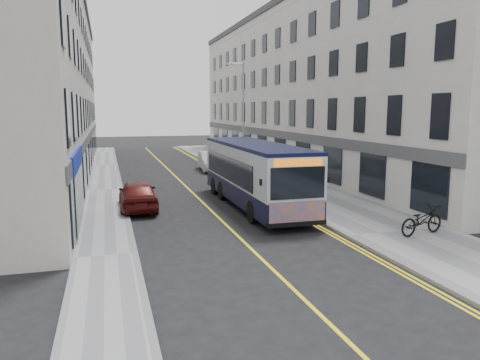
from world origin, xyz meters
TOP-DOWN VIEW (x-y plane):
  - ground at (0.00, 0.00)m, footprint 140.00×140.00m
  - pavement_east at (6.25, 12.00)m, footprint 4.50×64.00m
  - pavement_west at (-5.00, 12.00)m, footprint 2.00×64.00m
  - kerb_east at (4.00, 12.00)m, footprint 0.18×64.00m
  - kerb_west at (-4.00, 12.00)m, footprint 0.18×64.00m
  - road_centre_line at (0.00, 12.00)m, footprint 0.12×64.00m
  - road_dbl_yellow_inner at (3.55, 12.00)m, footprint 0.10×64.00m
  - road_dbl_yellow_outer at (3.75, 12.00)m, footprint 0.10×64.00m
  - terrace_east at (11.50, 21.00)m, footprint 6.00×46.00m
  - terrace_west at (-9.00, 21.00)m, footprint 6.00×46.00m
  - streetlamp at (4.17, 14.00)m, footprint 1.32×0.18m
  - city_bus at (2.31, 5.37)m, footprint 2.58×11.07m
  - bicycle at (6.71, -1.91)m, footprint 2.28×1.23m
  - pedestrian_near at (5.04, 11.45)m, footprint 0.70×0.49m
  - pedestrian_far at (7.89, 12.23)m, footprint 1.09×1.06m
  - car_white at (3.20, 19.65)m, footprint 1.97×4.78m
  - car_maroon at (-3.40, 6.24)m, footprint 1.79×4.41m

SIDE VIEW (x-z plane):
  - ground at x=0.00m, z-range 0.00..0.00m
  - road_centre_line at x=0.00m, z-range 0.00..0.01m
  - road_dbl_yellow_inner at x=3.55m, z-range 0.00..0.01m
  - road_dbl_yellow_outer at x=3.75m, z-range 0.00..0.01m
  - pavement_east at x=6.25m, z-range 0.00..0.12m
  - pavement_west at x=-5.00m, z-range 0.00..0.12m
  - kerb_east at x=4.00m, z-range 0.00..0.13m
  - kerb_west at x=-4.00m, z-range 0.00..0.13m
  - bicycle at x=6.71m, z-range 0.12..1.26m
  - car_maroon at x=-3.40m, z-range 0.00..1.50m
  - car_white at x=3.20m, z-range 0.00..1.54m
  - pedestrian_far at x=7.89m, z-range 0.12..1.90m
  - pedestrian_near at x=5.04m, z-range 0.12..1.94m
  - city_bus at x=2.31m, z-range 0.15..3.37m
  - streetlamp at x=4.17m, z-range 0.38..8.38m
  - terrace_east at x=11.50m, z-range 0.00..13.00m
  - terrace_west at x=-9.00m, z-range 0.00..13.00m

